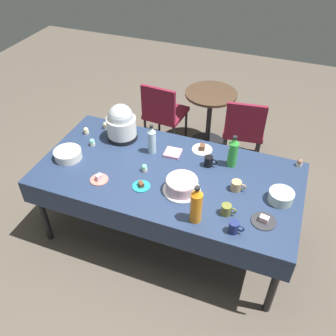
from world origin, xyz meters
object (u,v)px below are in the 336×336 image
(ceramic_snack_bowl, at_px, (68,154))
(maroon_chair_right, at_px, (244,127))
(soda_bottle_lime_soda, at_px, (233,152))
(coffee_mug_tan, at_px, (237,186))
(coffee_mug_black, at_px, (209,161))
(slow_cooker, at_px, (121,123))
(glass_salad_bowl, at_px, (281,196))
(dessert_plate_white, at_px, (202,149))
(round_cafe_table, at_px, (210,109))
(coffee_mug_navy, at_px, (234,227))
(coffee_mug_olive, at_px, (227,210))
(maroon_chair_left, at_px, (163,111))
(dessert_plate_charcoal, at_px, (264,220))
(cupcake_berry, at_px, (92,142))
(soda_bottle_orange_juice, at_px, (196,205))
(cupcake_cocoa, at_px, (144,168))
(dessert_plate_teal, at_px, (141,186))
(soda_bottle_water, at_px, (152,140))
(potluck_table, at_px, (168,178))
(cupcake_vanilla, at_px, (86,131))
(cupcake_lemon, at_px, (105,125))
(cupcake_mint, at_px, (300,163))
(frosted_layer_cake, at_px, (182,185))
(dessert_plate_coral, at_px, (99,179))

(ceramic_snack_bowl, distance_m, maroon_chair_right, 1.95)
(soda_bottle_lime_soda, height_order, coffee_mug_tan, soda_bottle_lime_soda)
(ceramic_snack_bowl, relative_size, coffee_mug_black, 2.09)
(slow_cooker, distance_m, coffee_mug_tan, 1.21)
(glass_salad_bowl, relative_size, coffee_mug_black, 1.68)
(dessert_plate_white, relative_size, round_cafe_table, 0.26)
(soda_bottle_lime_soda, distance_m, coffee_mug_navy, 0.75)
(coffee_mug_olive, height_order, maroon_chair_left, maroon_chair_left)
(dessert_plate_charcoal, xyz_separation_m, cupcake_berry, (-1.63, 0.38, 0.02))
(dessert_plate_white, xyz_separation_m, soda_bottle_orange_juice, (0.20, -0.82, 0.14))
(cupcake_cocoa, relative_size, coffee_mug_black, 0.59)
(dessert_plate_teal, bearing_deg, ceramic_snack_bowl, 171.48)
(soda_bottle_water, bearing_deg, maroon_chair_left, 106.56)
(cupcake_cocoa, height_order, coffee_mug_tan, coffee_mug_tan)
(soda_bottle_water, height_order, coffee_mug_navy, soda_bottle_water)
(soda_bottle_water, bearing_deg, dessert_plate_charcoal, -23.95)
(cupcake_berry, relative_size, coffee_mug_navy, 0.60)
(glass_salad_bowl, height_order, coffee_mug_olive, glass_salad_bowl)
(dessert_plate_white, bearing_deg, coffee_mug_navy, -60.02)
(dessert_plate_white, distance_m, coffee_mug_black, 0.23)
(coffee_mug_tan, bearing_deg, soda_bottle_water, 165.19)
(cupcake_berry, bearing_deg, ceramic_snack_bowl, -113.16)
(potluck_table, distance_m, cupcake_vanilla, 0.97)
(slow_cooker, bearing_deg, cupcake_vanilla, -170.05)
(soda_bottle_orange_juice, bearing_deg, dessert_plate_teal, 160.47)
(dessert_plate_teal, bearing_deg, dessert_plate_charcoal, -1.39)
(coffee_mug_black, bearing_deg, cupcake_berry, -175.02)
(cupcake_lemon, distance_m, soda_bottle_orange_juice, 1.44)
(maroon_chair_left, bearing_deg, cupcake_mint, -27.35)
(frosted_layer_cake, xyz_separation_m, cupcake_vanilla, (-1.11, 0.42, -0.02))
(cupcake_mint, bearing_deg, maroon_chair_left, 152.65)
(cupcake_berry, height_order, maroon_chair_right, maroon_chair_right)
(dessert_plate_white, xyz_separation_m, coffee_mug_navy, (0.48, -0.83, 0.03))
(soda_bottle_lime_soda, bearing_deg, glass_salad_bowl, -32.30)
(soda_bottle_water, distance_m, round_cafe_table, 1.37)
(cupcake_lemon, distance_m, cupcake_vanilla, 0.20)
(ceramic_snack_bowl, bearing_deg, coffee_mug_navy, -11.20)
(glass_salad_bowl, height_order, soda_bottle_water, soda_bottle_water)
(cupcake_lemon, height_order, maroon_chair_left, maroon_chair_left)
(coffee_mug_navy, bearing_deg, dessert_plate_coral, 172.89)
(coffee_mug_black, bearing_deg, dessert_plate_coral, -147.68)
(cupcake_vanilla, height_order, coffee_mug_olive, coffee_mug_olive)
(coffee_mug_navy, bearing_deg, cupcake_lemon, 150.27)
(ceramic_snack_bowl, bearing_deg, soda_bottle_lime_soda, 16.93)
(dessert_plate_coral, distance_m, cupcake_berry, 0.50)
(slow_cooker, relative_size, cupcake_lemon, 5.17)
(glass_salad_bowl, xyz_separation_m, ceramic_snack_bowl, (-1.81, -0.13, -0.01))
(potluck_table, xyz_separation_m, dessert_plate_white, (0.18, 0.40, 0.07))
(soda_bottle_water, bearing_deg, coffee_mug_olive, -31.84)
(coffee_mug_navy, bearing_deg, glass_salad_bowl, 58.79)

